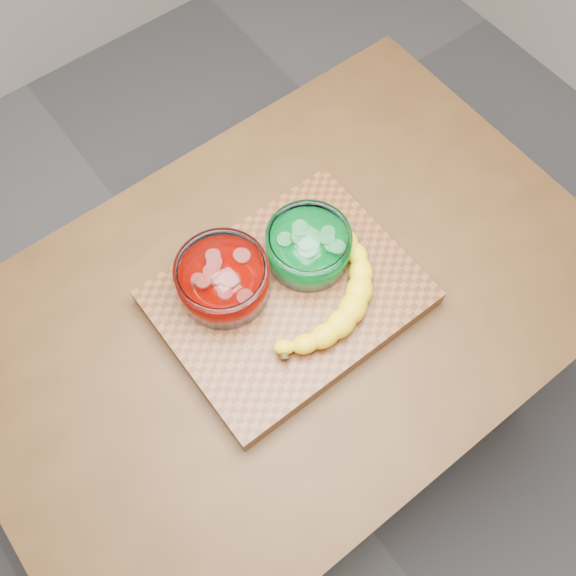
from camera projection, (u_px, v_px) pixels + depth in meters
ground at (288, 422)px, 2.00m from camera, size 3.50×3.50×0.00m
counter at (288, 378)px, 1.59m from camera, size 1.20×0.80×0.90m
cutting_board at (288, 298)px, 1.17m from camera, size 0.45×0.35×0.04m
bowl_red at (223, 279)px, 1.12m from camera, size 0.16×0.16×0.08m
bowl_green at (308, 247)px, 1.16m from camera, size 0.15×0.15×0.07m
banana at (323, 296)px, 1.13m from camera, size 0.29×0.19×0.04m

